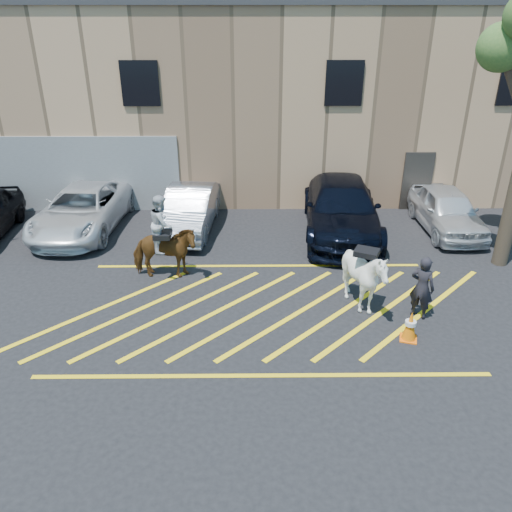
{
  "coord_description": "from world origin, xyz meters",
  "views": [
    {
      "loc": [
        -0.2,
        -10.98,
        6.73
      ],
      "look_at": [
        -0.09,
        0.2,
        1.3
      ],
      "focal_mm": 35.0,
      "sensor_mm": 36.0,
      "label": 1
    }
  ],
  "objects_px": {
    "saddled_white": "(364,277)",
    "handler": "(422,287)",
    "car_blue_suv": "(341,208)",
    "mounted_bay": "(164,246)",
    "car_white_pickup": "(83,210)",
    "car_silver_sedan": "(190,210)",
    "car_white_suv": "(447,210)",
    "traffic_cone": "(410,326)"
  },
  "relations": [
    {
      "from": "car_white_suv",
      "to": "handler",
      "type": "height_order",
      "value": "handler"
    },
    {
      "from": "car_blue_suv",
      "to": "traffic_cone",
      "type": "distance_m",
      "value": 6.37
    },
    {
      "from": "car_white_suv",
      "to": "traffic_cone",
      "type": "bearing_deg",
      "value": -115.76
    },
    {
      "from": "car_white_suv",
      "to": "traffic_cone",
      "type": "xyz_separation_m",
      "value": [
        -3.06,
        -6.45,
        -0.36
      ]
    },
    {
      "from": "car_white_pickup",
      "to": "handler",
      "type": "relative_size",
      "value": 3.25
    },
    {
      "from": "car_white_suv",
      "to": "traffic_cone",
      "type": "height_order",
      "value": "car_white_suv"
    },
    {
      "from": "car_white_pickup",
      "to": "mounted_bay",
      "type": "height_order",
      "value": "mounted_bay"
    },
    {
      "from": "car_blue_suv",
      "to": "mounted_bay",
      "type": "relative_size",
      "value": 2.43
    },
    {
      "from": "saddled_white",
      "to": "handler",
      "type": "bearing_deg",
      "value": -15.36
    },
    {
      "from": "car_white_pickup",
      "to": "car_white_suv",
      "type": "height_order",
      "value": "car_white_pickup"
    },
    {
      "from": "mounted_bay",
      "to": "saddled_white",
      "type": "relative_size",
      "value": 1.19
    },
    {
      "from": "car_blue_suv",
      "to": "saddled_white",
      "type": "distance_m",
      "value": 4.98
    },
    {
      "from": "car_blue_suv",
      "to": "handler",
      "type": "bearing_deg",
      "value": -74.01
    },
    {
      "from": "traffic_cone",
      "to": "car_white_suv",
      "type": "bearing_deg",
      "value": 64.61
    },
    {
      "from": "traffic_cone",
      "to": "car_white_pickup",
      "type": "bearing_deg",
      "value": 144.85
    },
    {
      "from": "car_blue_suv",
      "to": "mounted_bay",
      "type": "bearing_deg",
      "value": -144.52
    },
    {
      "from": "car_silver_sedan",
      "to": "mounted_bay",
      "type": "relative_size",
      "value": 1.8
    },
    {
      "from": "car_white_pickup",
      "to": "saddled_white",
      "type": "xyz_separation_m",
      "value": [
        8.54,
        -5.25,
        0.16
      ]
    },
    {
      "from": "car_blue_suv",
      "to": "mounted_bay",
      "type": "xyz_separation_m",
      "value": [
        -5.45,
        -3.27,
        0.12
      ]
    },
    {
      "from": "car_white_pickup",
      "to": "car_white_suv",
      "type": "relative_size",
      "value": 1.24
    },
    {
      "from": "handler",
      "to": "saddled_white",
      "type": "distance_m",
      "value": 1.39
    },
    {
      "from": "car_blue_suv",
      "to": "car_silver_sedan",
      "type": "bearing_deg",
      "value": -178.19
    },
    {
      "from": "handler",
      "to": "saddled_white",
      "type": "xyz_separation_m",
      "value": [
        -1.34,
        0.37,
        0.08
      ]
    },
    {
      "from": "car_white_pickup",
      "to": "traffic_cone",
      "type": "xyz_separation_m",
      "value": [
        9.37,
        -6.59,
        -0.36
      ]
    },
    {
      "from": "car_white_suv",
      "to": "mounted_bay",
      "type": "distance_m",
      "value": 9.7
    },
    {
      "from": "car_white_suv",
      "to": "car_blue_suv",
      "type": "bearing_deg",
      "value": -178.35
    },
    {
      "from": "car_silver_sedan",
      "to": "traffic_cone",
      "type": "distance_m",
      "value": 8.71
    },
    {
      "from": "handler",
      "to": "mounted_bay",
      "type": "relative_size",
      "value": 0.66
    },
    {
      "from": "car_blue_suv",
      "to": "traffic_cone",
      "type": "relative_size",
      "value": 8.13
    },
    {
      "from": "car_blue_suv",
      "to": "handler",
      "type": "xyz_separation_m",
      "value": [
        1.08,
        -5.34,
        -0.05
      ]
    },
    {
      "from": "car_white_pickup",
      "to": "car_blue_suv",
      "type": "distance_m",
      "value": 8.8
    },
    {
      "from": "saddled_white",
      "to": "traffic_cone",
      "type": "bearing_deg",
      "value": -58.5
    },
    {
      "from": "car_silver_sedan",
      "to": "handler",
      "type": "height_order",
      "value": "handler"
    },
    {
      "from": "car_white_suv",
      "to": "mounted_bay",
      "type": "relative_size",
      "value": 1.74
    },
    {
      "from": "car_silver_sedan",
      "to": "handler",
      "type": "relative_size",
      "value": 2.72
    },
    {
      "from": "mounted_bay",
      "to": "saddled_white",
      "type": "xyz_separation_m",
      "value": [
        5.2,
        -1.71,
        -0.1
      ]
    },
    {
      "from": "saddled_white",
      "to": "traffic_cone",
      "type": "distance_m",
      "value": 1.67
    },
    {
      "from": "car_white_suv",
      "to": "handler",
      "type": "relative_size",
      "value": 2.62
    },
    {
      "from": "handler",
      "to": "traffic_cone",
      "type": "bearing_deg",
      "value": 101.9
    },
    {
      "from": "car_white_pickup",
      "to": "saddled_white",
      "type": "height_order",
      "value": "saddled_white"
    },
    {
      "from": "car_silver_sedan",
      "to": "handler",
      "type": "distance_m",
      "value": 8.37
    },
    {
      "from": "handler",
      "to": "mounted_bay",
      "type": "xyz_separation_m",
      "value": [
        -6.53,
        2.08,
        0.18
      ]
    }
  ]
}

